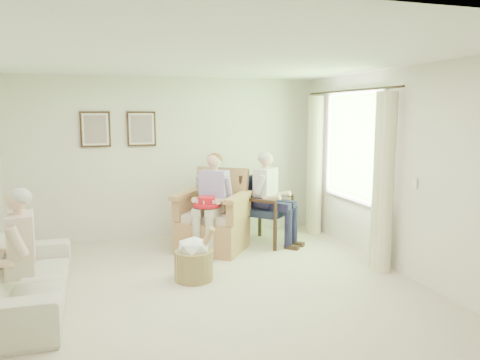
% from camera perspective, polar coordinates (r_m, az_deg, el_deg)
% --- Properties ---
extents(floor, '(5.50, 5.50, 0.00)m').
position_cam_1_polar(floor, '(5.41, -3.56, -13.95)').
color(floor, beige).
rests_on(floor, ground).
extents(back_wall, '(5.00, 0.04, 2.60)m').
position_cam_1_polar(back_wall, '(7.74, -8.52, 2.68)').
color(back_wall, silver).
rests_on(back_wall, ground).
extents(front_wall, '(5.00, 0.04, 2.60)m').
position_cam_1_polar(front_wall, '(2.53, 11.41, -9.00)').
color(front_wall, silver).
rests_on(front_wall, ground).
extents(right_wall, '(0.04, 5.50, 2.60)m').
position_cam_1_polar(right_wall, '(6.14, 19.59, 0.84)').
color(right_wall, silver).
rests_on(right_wall, ground).
extents(ceiling, '(5.00, 5.50, 0.02)m').
position_cam_1_polar(ceiling, '(5.04, -3.83, 14.60)').
color(ceiling, white).
rests_on(ceiling, back_wall).
extents(window, '(0.13, 2.50, 1.63)m').
position_cam_1_polar(window, '(7.09, 13.65, 4.34)').
color(window, '#2D6B23').
rests_on(window, right_wall).
extents(curtain_left, '(0.34, 0.34, 2.30)m').
position_cam_1_polar(curtain_left, '(6.24, 17.07, -0.32)').
color(curtain_left, beige).
rests_on(curtain_left, ground).
extents(curtain_right, '(0.34, 0.34, 2.30)m').
position_cam_1_polar(curtain_right, '(7.92, 9.07, 1.70)').
color(curtain_right, beige).
rests_on(curtain_right, ground).
extents(framed_print_left, '(0.45, 0.05, 0.55)m').
position_cam_1_polar(framed_print_left, '(7.58, -17.22, 5.92)').
color(framed_print_left, '#382114').
rests_on(framed_print_left, back_wall).
extents(framed_print_right, '(0.45, 0.05, 0.55)m').
position_cam_1_polar(framed_print_right, '(7.62, -11.92, 6.12)').
color(framed_print_right, '#382114').
rests_on(framed_print_right, back_wall).
extents(wicker_armchair, '(0.94, 0.93, 1.20)m').
position_cam_1_polar(wicker_armchair, '(7.03, -3.41, -5.41)').
color(wicker_armchair, '#AB7950').
rests_on(wicker_armchair, ground).
extents(wood_armchair, '(0.69, 0.64, 1.06)m').
position_cam_1_polar(wood_armchair, '(7.39, 3.08, -3.15)').
color(wood_armchair, black).
rests_on(wood_armchair, ground).
extents(sofa, '(2.16, 0.85, 0.63)m').
position_cam_1_polar(sofa, '(5.49, -24.93, -10.86)').
color(sofa, beige).
rests_on(sofa, ground).
extents(person_wicker, '(0.40, 0.63, 1.43)m').
position_cam_1_polar(person_wicker, '(6.79, -3.12, -1.84)').
color(person_wicker, '#C1B39B').
rests_on(person_wicker, ground).
extents(person_dark, '(0.40, 0.62, 1.41)m').
position_cam_1_polar(person_dark, '(7.19, 3.58, -1.38)').
color(person_dark, '#1A1937').
rests_on(person_dark, ground).
extents(person_sofa, '(0.42, 0.62, 1.28)m').
position_cam_1_polar(person_sofa, '(5.11, -25.62, -7.40)').
color(person_sofa, beige).
rests_on(person_sofa, ground).
extents(red_hat, '(0.38, 0.38, 0.14)m').
position_cam_1_polar(red_hat, '(6.62, -4.08, -2.79)').
color(red_hat, red).
rests_on(red_hat, person_wicker).
extents(hatbox, '(0.60, 0.60, 0.70)m').
position_cam_1_polar(hatbox, '(5.82, -5.65, -9.50)').
color(hatbox, tan).
rests_on(hatbox, ground).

